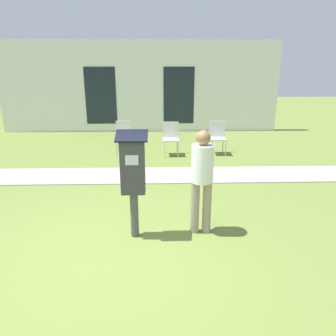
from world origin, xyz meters
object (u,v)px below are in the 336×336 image
parking_meter (133,172)px  outdoor_chair_left (124,135)px  person_standing (202,175)px  outdoor_chair_middle (171,136)px  outdoor_chair_right (217,135)px

parking_meter → outdoor_chair_left: size_ratio=1.77×
parking_meter → person_standing: 1.00m
outdoor_chair_left → outdoor_chair_middle: 1.33m
parking_meter → person_standing: bearing=5.4°
parking_meter → outdoor_chair_right: bearing=66.2°
person_standing → outdoor_chair_right: person_standing is taller
parking_meter → outdoor_chair_middle: bearing=81.1°
outdoor_chair_middle → outdoor_chair_left: bearing=169.4°
outdoor_chair_left → outdoor_chair_middle: bearing=3.9°
outdoor_chair_right → outdoor_chair_left: bearing=-159.4°
person_standing → outdoor_chair_middle: person_standing is taller
parking_meter → outdoor_chair_right: 5.00m
parking_meter → outdoor_chair_middle: 4.56m
outdoor_chair_left → outdoor_chair_right: (2.63, -0.11, 0.00)m
outdoor_chair_right → outdoor_chair_middle: bearing=-153.6°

